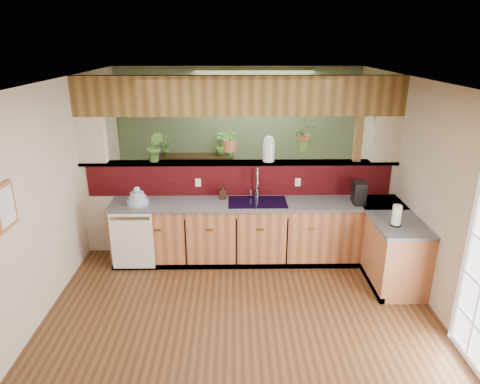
{
  "coord_description": "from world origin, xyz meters",
  "views": [
    {
      "loc": [
        -0.08,
        -4.63,
        3.06
      ],
      "look_at": [
        -0.0,
        0.7,
        1.15
      ],
      "focal_mm": 32.0,
      "sensor_mm": 36.0,
      "label": 1
    }
  ],
  "objects_px": {
    "glass_jar": "(269,149)",
    "shelving_console": "(195,180)",
    "faucet": "(257,182)",
    "paper_towel": "(397,216)",
    "dish_stack": "(138,199)",
    "coffee_maker": "(359,194)",
    "soap_dispenser": "(223,192)"
  },
  "relations": [
    {
      "from": "glass_jar",
      "to": "shelving_console",
      "type": "relative_size",
      "value": 0.26
    },
    {
      "from": "faucet",
      "to": "paper_towel",
      "type": "xyz_separation_m",
      "value": [
        1.66,
        -0.99,
        -0.12
      ]
    },
    {
      "from": "dish_stack",
      "to": "shelving_console",
      "type": "distance_m",
      "value": 2.46
    },
    {
      "from": "faucet",
      "to": "paper_towel",
      "type": "relative_size",
      "value": 1.62
    },
    {
      "from": "coffee_maker",
      "to": "glass_jar",
      "type": "height_order",
      "value": "glass_jar"
    },
    {
      "from": "soap_dispenser",
      "to": "shelving_console",
      "type": "relative_size",
      "value": 0.14
    },
    {
      "from": "glass_jar",
      "to": "shelving_console",
      "type": "height_order",
      "value": "glass_jar"
    },
    {
      "from": "soap_dispenser",
      "to": "shelving_console",
      "type": "distance_m",
      "value": 2.27
    },
    {
      "from": "faucet",
      "to": "dish_stack",
      "type": "bearing_deg",
      "value": -172.32
    },
    {
      "from": "coffee_maker",
      "to": "dish_stack",
      "type": "bearing_deg",
      "value": -175.97
    },
    {
      "from": "coffee_maker",
      "to": "paper_towel",
      "type": "bearing_deg",
      "value": -68.21
    },
    {
      "from": "glass_jar",
      "to": "shelving_console",
      "type": "bearing_deg",
      "value": 123.41
    },
    {
      "from": "faucet",
      "to": "shelving_console",
      "type": "xyz_separation_m",
      "value": [
        -1.08,
        2.12,
        -0.65
      ]
    },
    {
      "from": "glass_jar",
      "to": "coffee_maker",
      "type": "bearing_deg",
      "value": -19.52
    },
    {
      "from": "faucet",
      "to": "coffee_maker",
      "type": "relative_size",
      "value": 1.49
    },
    {
      "from": "dish_stack",
      "to": "coffee_maker",
      "type": "bearing_deg",
      "value": 0.1
    },
    {
      "from": "glass_jar",
      "to": "soap_dispenser",
      "type": "bearing_deg",
      "value": -160.49
    },
    {
      "from": "dish_stack",
      "to": "faucet",
      "type": "bearing_deg",
      "value": 7.68
    },
    {
      "from": "soap_dispenser",
      "to": "shelving_console",
      "type": "bearing_deg",
      "value": 105.38
    },
    {
      "from": "paper_towel",
      "to": "glass_jar",
      "type": "distance_m",
      "value": 1.99
    },
    {
      "from": "coffee_maker",
      "to": "shelving_console",
      "type": "distance_m",
      "value": 3.46
    },
    {
      "from": "soap_dispenser",
      "to": "dish_stack",
      "type": "bearing_deg",
      "value": -169.99
    },
    {
      "from": "soap_dispenser",
      "to": "coffee_maker",
      "type": "relative_size",
      "value": 0.67
    },
    {
      "from": "paper_towel",
      "to": "glass_jar",
      "type": "xyz_separation_m",
      "value": [
        -1.48,
        1.21,
        0.55
      ]
    },
    {
      "from": "coffee_maker",
      "to": "shelving_console",
      "type": "height_order",
      "value": "coffee_maker"
    },
    {
      "from": "coffee_maker",
      "to": "glass_jar",
      "type": "xyz_separation_m",
      "value": [
        -1.23,
        0.44,
        0.54
      ]
    },
    {
      "from": "soap_dispenser",
      "to": "shelving_console",
      "type": "xyz_separation_m",
      "value": [
        -0.59,
        2.14,
        -0.5
      ]
    },
    {
      "from": "glass_jar",
      "to": "faucet",
      "type": "bearing_deg",
      "value": -129.02
    },
    {
      "from": "coffee_maker",
      "to": "paper_towel",
      "type": "relative_size",
      "value": 1.08
    },
    {
      "from": "coffee_maker",
      "to": "glass_jar",
      "type": "distance_m",
      "value": 1.41
    },
    {
      "from": "paper_towel",
      "to": "coffee_maker",
      "type": "bearing_deg",
      "value": 107.85
    },
    {
      "from": "faucet",
      "to": "dish_stack",
      "type": "distance_m",
      "value": 1.68
    }
  ]
}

